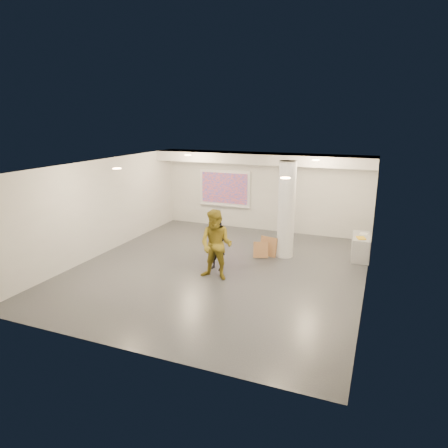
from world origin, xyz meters
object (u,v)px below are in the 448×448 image
at_px(woman, 217,245).
at_px(man, 216,245).
at_px(credenza, 360,247).
at_px(column, 286,210).
at_px(projection_screen, 225,189).

height_order(woman, man, man).
xyz_separation_m(woman, man, (0.25, -0.65, 0.22)).
xyz_separation_m(credenza, man, (-3.52, -3.17, 0.60)).
bearing_deg(column, credenza, 17.55).
height_order(column, woman, column).
bearing_deg(projection_screen, column, -40.56).
bearing_deg(man, woman, 111.44).
height_order(projection_screen, credenza, projection_screen).
bearing_deg(projection_screen, man, -70.59).
bearing_deg(credenza, woman, -150.84).
bearing_deg(man, column, 62.78).
height_order(credenza, woman, woman).
height_order(column, man, column).
xyz_separation_m(projection_screen, credenza, (5.32, -1.95, -1.17)).
relative_size(column, credenza, 2.43).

